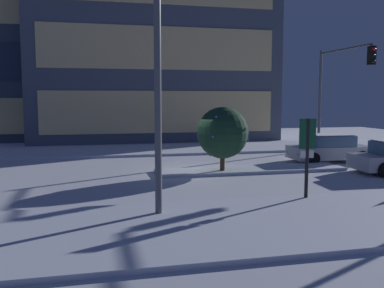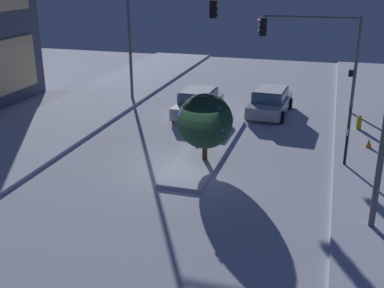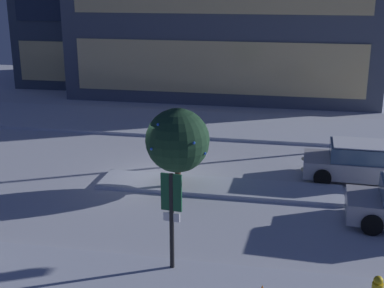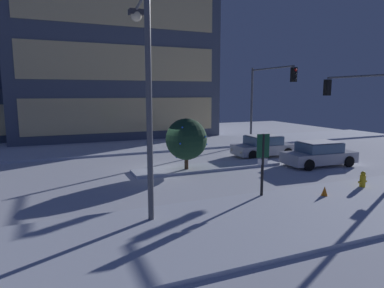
{
  "view_description": "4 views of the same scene",
  "coord_description": "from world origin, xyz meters",
  "px_view_note": "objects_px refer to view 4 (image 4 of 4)",
  "views": [
    {
      "loc": [
        -5.19,
        -19.19,
        3.45
      ],
      "look_at": [
        -0.33,
        1.6,
        1.16
      ],
      "focal_mm": 40.42,
      "sensor_mm": 36.0,
      "label": 1
    },
    {
      "loc": [
        -17.89,
        -5.38,
        7.91
      ],
      "look_at": [
        -0.51,
        -0.26,
        1.21
      ],
      "focal_mm": 44.66,
      "sensor_mm": 36.0,
      "label": 2
    },
    {
      "loc": [
        4.59,
        -18.33,
        7.38
      ],
      "look_at": [
        0.82,
        1.15,
        1.24
      ],
      "focal_mm": 49.33,
      "sensor_mm": 36.0,
      "label": 3
    },
    {
      "loc": [
        -6.33,
        -17.82,
        4.48
      ],
      "look_at": [
        1.78,
        1.47,
        1.24
      ],
      "focal_mm": 31.35,
      "sensor_mm": 36.0,
      "label": 4
    }
  ],
  "objects_px": {
    "traffic_light_corner_near_right": "(367,103)",
    "parking_info_sign": "(263,158)",
    "car_near": "(319,154)",
    "street_lamp_arched": "(145,75)",
    "car_far": "(263,146)",
    "decorated_tree_median": "(186,139)",
    "fire_hydrant": "(363,181)",
    "traffic_light_corner_far_right": "(267,91)",
    "construction_cone": "(324,193)"
  },
  "relations": [
    {
      "from": "traffic_light_corner_far_right",
      "to": "car_far",
      "type": "bearing_deg",
      "value": -38.02
    },
    {
      "from": "fire_hydrant",
      "to": "construction_cone",
      "type": "bearing_deg",
      "value": -172.19
    },
    {
      "from": "street_lamp_arched",
      "to": "construction_cone",
      "type": "bearing_deg",
      "value": -92.01
    },
    {
      "from": "car_near",
      "to": "decorated_tree_median",
      "type": "height_order",
      "value": "decorated_tree_median"
    },
    {
      "from": "street_lamp_arched",
      "to": "construction_cone",
      "type": "xyz_separation_m",
      "value": [
        7.42,
        -1.04,
        -4.78
      ]
    },
    {
      "from": "street_lamp_arched",
      "to": "parking_info_sign",
      "type": "relative_size",
      "value": 2.81
    },
    {
      "from": "traffic_light_corner_near_right",
      "to": "fire_hydrant",
      "type": "bearing_deg",
      "value": 130.95
    },
    {
      "from": "traffic_light_corner_far_right",
      "to": "fire_hydrant",
      "type": "xyz_separation_m",
      "value": [
        -2.69,
        -11.49,
        -4.17
      ]
    },
    {
      "from": "traffic_light_corner_near_right",
      "to": "parking_info_sign",
      "type": "xyz_separation_m",
      "value": [
        -8.07,
        -1.89,
        -2.14
      ]
    },
    {
      "from": "traffic_light_corner_far_right",
      "to": "construction_cone",
      "type": "bearing_deg",
      "value": -24.22
    },
    {
      "from": "fire_hydrant",
      "to": "decorated_tree_median",
      "type": "relative_size",
      "value": 0.29
    },
    {
      "from": "car_near",
      "to": "traffic_light_corner_near_right",
      "type": "bearing_deg",
      "value": -60.39
    },
    {
      "from": "traffic_light_corner_near_right",
      "to": "fire_hydrant",
      "type": "relative_size",
      "value": 6.42
    },
    {
      "from": "traffic_light_corner_far_right",
      "to": "parking_info_sign",
      "type": "bearing_deg",
      "value": -35.76
    },
    {
      "from": "traffic_light_corner_near_right",
      "to": "parking_info_sign",
      "type": "relative_size",
      "value": 2.02
    },
    {
      "from": "car_far",
      "to": "traffic_light_corner_far_right",
      "type": "distance_m",
      "value": 5.26
    },
    {
      "from": "street_lamp_arched",
      "to": "fire_hydrant",
      "type": "height_order",
      "value": "street_lamp_arched"
    },
    {
      "from": "car_far",
      "to": "decorated_tree_median",
      "type": "bearing_deg",
      "value": 19.56
    },
    {
      "from": "traffic_light_corner_near_right",
      "to": "fire_hydrant",
      "type": "xyz_separation_m",
      "value": [
        -3.0,
        -2.61,
        -3.49
      ]
    },
    {
      "from": "decorated_tree_median",
      "to": "construction_cone",
      "type": "bearing_deg",
      "value": -62.65
    },
    {
      "from": "street_lamp_arched",
      "to": "construction_cone",
      "type": "distance_m",
      "value": 8.89
    },
    {
      "from": "traffic_light_corner_far_right",
      "to": "parking_info_sign",
      "type": "relative_size",
      "value": 2.35
    },
    {
      "from": "traffic_light_corner_far_right",
      "to": "decorated_tree_median",
      "type": "bearing_deg",
      "value": -60.7
    },
    {
      "from": "car_near",
      "to": "fire_hydrant",
      "type": "height_order",
      "value": "car_near"
    },
    {
      "from": "street_lamp_arched",
      "to": "construction_cone",
      "type": "relative_size",
      "value": 14.12
    },
    {
      "from": "fire_hydrant",
      "to": "car_far",
      "type": "bearing_deg",
      "value": 86.68
    },
    {
      "from": "car_far",
      "to": "street_lamp_arched",
      "type": "distance_m",
      "value": 13.95
    },
    {
      "from": "car_near",
      "to": "car_far",
      "type": "bearing_deg",
      "value": 113.17
    },
    {
      "from": "car_near",
      "to": "traffic_light_corner_far_right",
      "type": "relative_size",
      "value": 0.71
    },
    {
      "from": "car_near",
      "to": "parking_info_sign",
      "type": "xyz_separation_m",
      "value": [
        -6.97,
        -4.09,
        1.06
      ]
    },
    {
      "from": "traffic_light_corner_near_right",
      "to": "construction_cone",
      "type": "relative_size",
      "value": 10.18
    },
    {
      "from": "traffic_light_corner_far_right",
      "to": "traffic_light_corner_near_right",
      "type": "distance_m",
      "value": 8.91
    },
    {
      "from": "car_near",
      "to": "street_lamp_arched",
      "type": "height_order",
      "value": "street_lamp_arched"
    },
    {
      "from": "car_near",
      "to": "street_lamp_arched",
      "type": "xyz_separation_m",
      "value": [
        -11.97,
        -4.14,
        4.34
      ]
    },
    {
      "from": "traffic_light_corner_far_right",
      "to": "decorated_tree_median",
      "type": "distance_m",
      "value": 10.54
    },
    {
      "from": "construction_cone",
      "to": "parking_info_sign",
      "type": "bearing_deg",
      "value": 156.08
    },
    {
      "from": "fire_hydrant",
      "to": "construction_cone",
      "type": "relative_size",
      "value": 1.59
    },
    {
      "from": "car_near",
      "to": "street_lamp_arched",
      "type": "relative_size",
      "value": 0.59
    },
    {
      "from": "car_far",
      "to": "street_lamp_arched",
      "type": "bearing_deg",
      "value": 38.67
    },
    {
      "from": "car_near",
      "to": "parking_info_sign",
      "type": "relative_size",
      "value": 1.66
    },
    {
      "from": "car_far",
      "to": "decorated_tree_median",
      "type": "height_order",
      "value": "decorated_tree_median"
    },
    {
      "from": "street_lamp_arched",
      "to": "decorated_tree_median",
      "type": "distance_m",
      "value": 7.69
    },
    {
      "from": "traffic_light_corner_near_right",
      "to": "decorated_tree_median",
      "type": "height_order",
      "value": "traffic_light_corner_near_right"
    },
    {
      "from": "car_near",
      "to": "traffic_light_corner_near_right",
      "type": "xyz_separation_m",
      "value": [
        1.09,
        -2.2,
        3.2
      ]
    },
    {
      "from": "street_lamp_arched",
      "to": "decorated_tree_median",
      "type": "bearing_deg",
      "value": -27.69
    },
    {
      "from": "street_lamp_arched",
      "to": "decorated_tree_median",
      "type": "xyz_separation_m",
      "value": [
        3.87,
        5.83,
        -3.19
      ]
    },
    {
      "from": "decorated_tree_median",
      "to": "traffic_light_corner_far_right",
      "type": "bearing_deg",
      "value": 29.3
    },
    {
      "from": "traffic_light_corner_near_right",
      "to": "street_lamp_arched",
      "type": "xyz_separation_m",
      "value": [
        -13.06,
        -1.93,
        1.14
      ]
    },
    {
      "from": "parking_info_sign",
      "to": "construction_cone",
      "type": "distance_m",
      "value": 3.05
    },
    {
      "from": "car_near",
      "to": "street_lamp_arched",
      "type": "distance_m",
      "value": 13.39
    }
  ]
}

